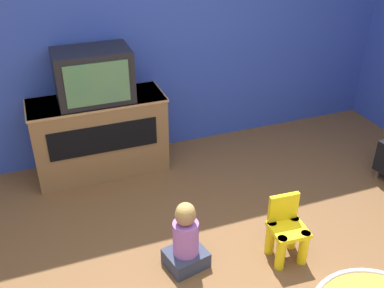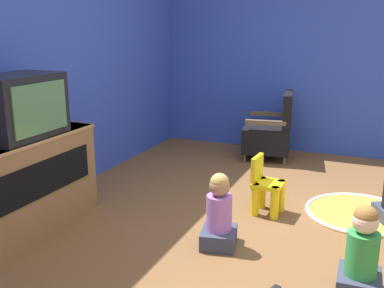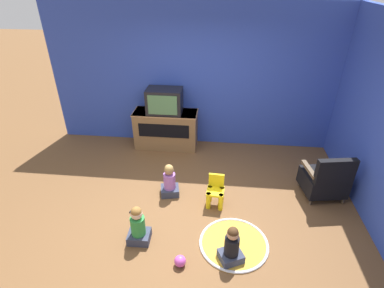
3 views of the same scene
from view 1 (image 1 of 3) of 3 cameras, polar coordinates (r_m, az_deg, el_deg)
name	(u,v)px [view 1 (image 1 of 3)]	position (r m, az deg, el deg)	size (l,w,h in m)	color
wall_back	(139,19)	(4.47, -6.78, 15.49)	(5.68, 0.12, 2.77)	#2D47B2
tv_cabinet	(100,135)	(4.43, -11.61, 1.17)	(1.27, 0.50, 0.77)	brown
television	(93,76)	(4.16, -12.41, 8.47)	(0.67, 0.43, 0.48)	black
yellow_kid_chair	(286,233)	(3.52, 11.91, -11.02)	(0.28, 0.27, 0.51)	yellow
child_watching_right	(186,240)	(3.35, -0.80, -12.04)	(0.34, 0.31, 0.57)	#33384C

